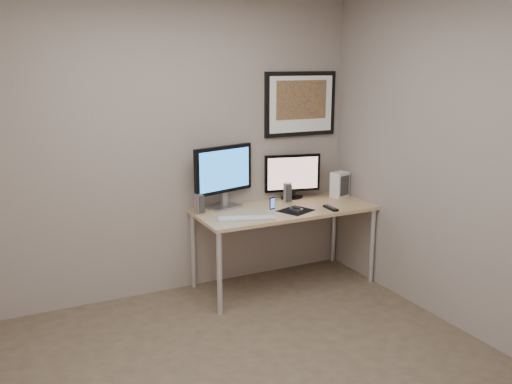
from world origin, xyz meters
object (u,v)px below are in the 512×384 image
(monitor_tv, at_px, (292,175))
(fan_unit, at_px, (340,185))
(framed_art, at_px, (301,104))
(speaker_right, at_px, (287,193))
(phone_dock, at_px, (272,204))
(speaker_left, at_px, (199,204))
(monitor_large, at_px, (224,174))
(desk, at_px, (284,215))
(keyboard, at_px, (246,218))

(monitor_tv, distance_m, fan_unit, 0.48)
(framed_art, height_order, speaker_right, framed_art)
(speaker_right, height_order, phone_dock, speaker_right)
(monitor_tv, bearing_deg, speaker_right, -122.27)
(framed_art, xyz_separation_m, monitor_tv, (-0.11, -0.06, -0.66))
(monitor_tv, relative_size, speaker_left, 2.94)
(phone_dock, xyz_separation_m, fan_unit, (0.82, 0.16, 0.06))
(monitor_large, distance_m, monitor_tv, 0.73)
(speaker_right, xyz_separation_m, fan_unit, (0.56, -0.03, 0.03))
(desk, height_order, fan_unit, fan_unit)
(keyboard, bearing_deg, monitor_large, 112.74)
(monitor_large, distance_m, phone_dock, 0.51)
(framed_art, distance_m, monitor_tv, 0.68)
(monitor_large, height_order, speaker_right, monitor_large)
(monitor_tv, height_order, phone_dock, monitor_tv)
(desk, bearing_deg, speaker_left, 168.88)
(fan_unit, bearing_deg, monitor_large, 157.37)
(desk, height_order, speaker_left, speaker_left)
(monitor_tv, xyz_separation_m, phone_dock, (-0.38, -0.32, -0.16))
(desk, height_order, keyboard, keyboard)
(monitor_large, distance_m, fan_unit, 1.18)
(desk, height_order, monitor_large, monitor_large)
(monitor_tv, height_order, speaker_right, monitor_tv)
(monitor_tv, distance_m, speaker_left, 1.01)
(monitor_tv, bearing_deg, keyboard, -134.70)
(framed_art, relative_size, phone_dock, 5.88)
(framed_art, distance_m, phone_dock, 1.03)
(desk, xyz_separation_m, keyboard, (-0.46, -0.17, 0.07))
(desk, bearing_deg, framed_art, 43.46)
(monitor_large, xyz_separation_m, speaker_right, (0.60, -0.09, -0.21))
(desk, relative_size, monitor_large, 2.66)
(desk, distance_m, keyboard, 0.50)
(framed_art, distance_m, monitor_large, 1.02)
(keyboard, bearing_deg, desk, 40.15)
(speaker_left, bearing_deg, fan_unit, -19.99)
(speaker_right, bearing_deg, keyboard, -142.02)
(phone_dock, bearing_deg, keyboard, -173.83)
(framed_art, bearing_deg, keyboard, -147.98)
(monitor_large, xyz_separation_m, monitor_tv, (0.72, 0.04, -0.08))
(monitor_large, relative_size, speaker_left, 3.30)
(desk, distance_m, monitor_large, 0.66)
(speaker_right, bearing_deg, framed_art, 46.37)
(phone_dock, bearing_deg, speaker_left, 146.17)
(speaker_left, relative_size, keyboard, 0.38)
(phone_dock, bearing_deg, monitor_large, 123.80)
(framed_art, distance_m, keyboard, 1.30)
(monitor_large, bearing_deg, speaker_right, -24.38)
(desk, distance_m, framed_art, 1.07)
(speaker_left, height_order, speaker_right, speaker_right)
(speaker_right, height_order, fan_unit, fan_unit)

